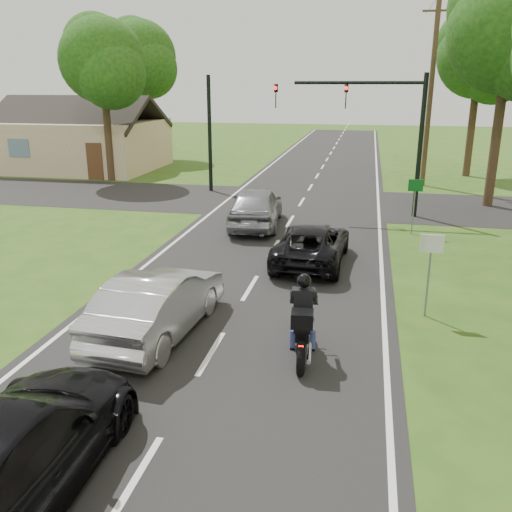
% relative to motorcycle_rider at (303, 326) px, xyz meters
% --- Properties ---
extents(ground, '(140.00, 140.00, 0.00)m').
position_rel_motorcycle_rider_xyz_m(ground, '(-1.94, -0.22, -0.74)').
color(ground, '#295116').
rests_on(ground, ground).
extents(road, '(8.00, 100.00, 0.01)m').
position_rel_motorcycle_rider_xyz_m(road, '(-1.94, 9.78, -0.73)').
color(road, black).
rests_on(road, ground).
extents(cross_road, '(60.00, 7.00, 0.01)m').
position_rel_motorcycle_rider_xyz_m(cross_road, '(-1.94, 15.78, -0.74)').
color(cross_road, black).
rests_on(cross_road, ground).
extents(motorcycle_rider, '(0.63, 2.19, 1.88)m').
position_rel_motorcycle_rider_xyz_m(motorcycle_rider, '(0.00, 0.00, 0.00)').
color(motorcycle_rider, black).
rests_on(motorcycle_rider, ground).
extents(dark_suv, '(2.30, 4.64, 1.26)m').
position_rel_motorcycle_rider_xyz_m(dark_suv, '(-0.48, 6.42, -0.10)').
color(dark_suv, black).
rests_on(dark_suv, road).
extents(silver_sedan, '(1.94, 4.69, 1.51)m').
position_rel_motorcycle_rider_xyz_m(silver_sedan, '(-3.38, 0.47, 0.03)').
color(silver_sedan, silver).
rests_on(silver_sedan, road).
extents(silver_suv, '(2.36, 4.96, 1.64)m').
position_rel_motorcycle_rider_xyz_m(silver_suv, '(-3.20, 10.69, 0.09)').
color(silver_suv, gray).
rests_on(silver_suv, road).
extents(dark_car_behind, '(2.25, 5.16, 1.48)m').
position_rel_motorcycle_rider_xyz_m(dark_car_behind, '(-3.43, -4.87, 0.01)').
color(dark_car_behind, black).
rests_on(dark_car_behind, road).
extents(traffic_signal, '(6.38, 0.44, 6.00)m').
position_rel_motorcycle_rider_xyz_m(traffic_signal, '(1.39, 13.78, 3.40)').
color(traffic_signal, black).
rests_on(traffic_signal, ground).
extents(signal_pole_far, '(0.20, 0.20, 6.00)m').
position_rel_motorcycle_rider_xyz_m(signal_pole_far, '(-7.14, 17.78, 2.26)').
color(signal_pole_far, black).
rests_on(signal_pole_far, ground).
extents(utility_pole_far, '(1.60, 0.28, 10.00)m').
position_rel_motorcycle_rider_xyz_m(utility_pole_far, '(4.26, 21.78, 4.34)').
color(utility_pole_far, brown).
rests_on(utility_pole_far, ground).
extents(sign_white, '(0.55, 0.07, 2.12)m').
position_rel_motorcycle_rider_xyz_m(sign_white, '(2.76, 2.76, 0.86)').
color(sign_white, slate).
rests_on(sign_white, ground).
extents(sign_green, '(0.55, 0.07, 2.12)m').
position_rel_motorcycle_rider_xyz_m(sign_green, '(2.96, 10.76, 0.86)').
color(sign_green, slate).
rests_on(sign_green, ground).
extents(tree_row_e, '(5.28, 5.12, 9.61)m').
position_rel_motorcycle_rider_xyz_m(tree_row_e, '(7.53, 25.56, 6.09)').
color(tree_row_e, '#332316').
rests_on(tree_row_e, ground).
extents(tree_left_near, '(5.12, 4.96, 9.22)m').
position_rel_motorcycle_rider_xyz_m(tree_left_near, '(-13.68, 19.57, 5.79)').
color(tree_left_near, '#332316').
rests_on(tree_left_near, ground).
extents(tree_left_far, '(5.76, 5.58, 10.14)m').
position_rel_motorcycle_rider_xyz_m(tree_left_far, '(-15.64, 29.54, 6.39)').
color(tree_left_far, '#332316').
rests_on(tree_left_far, ground).
extents(house, '(10.20, 8.00, 4.84)m').
position_rel_motorcycle_rider_xyz_m(house, '(-17.94, 23.78, 1.03)').
color(house, tan).
rests_on(house, ground).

